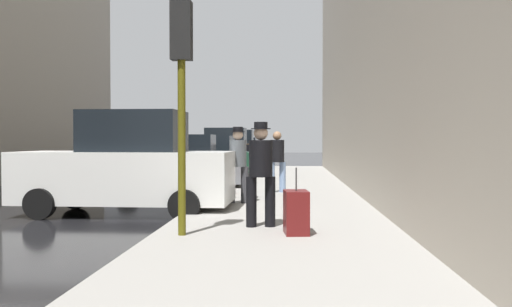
# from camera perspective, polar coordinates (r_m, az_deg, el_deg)

# --- Properties ---
(ground_plane) EXTENTS (120.00, 120.00, 0.00)m
(ground_plane) POSITION_cam_1_polar(r_m,az_deg,el_deg) (13.51, -23.93, -5.65)
(ground_plane) COLOR black
(sidewalk) EXTENTS (4.00, 40.00, 0.15)m
(sidewalk) POSITION_cam_1_polar(r_m,az_deg,el_deg) (12.01, 2.58, -6.03)
(sidewalk) COLOR gray
(sidewalk) RESTS_ON ground_plane
(parked_white_van) EXTENTS (4.65, 2.15, 2.25)m
(parked_white_van) POSITION_cam_1_polar(r_m,az_deg,el_deg) (12.67, -12.74, -1.33)
(parked_white_van) COLOR silver
(parked_white_van) RESTS_ON ground_plane
(parked_gray_coupe) EXTENTS (4.24, 2.13, 1.79)m
(parked_gray_coupe) POSITION_cam_1_polar(r_m,az_deg,el_deg) (18.35, -7.69, -1.05)
(parked_gray_coupe) COLOR slate
(parked_gray_coupe) RESTS_ON ground_plane
(parked_dark_green_sedan) EXTENTS (4.27, 2.19, 1.79)m
(parked_dark_green_sedan) POSITION_cam_1_polar(r_m,az_deg,el_deg) (24.27, -4.97, -0.45)
(parked_dark_green_sedan) COLOR #193828
(parked_dark_green_sedan) RESTS_ON ground_plane
(parked_black_suv) EXTENTS (4.65, 2.16, 2.25)m
(parked_black_suv) POSITION_cam_1_polar(r_m,az_deg,el_deg) (30.25, -3.32, 0.27)
(parked_black_suv) COLOR black
(parked_black_suv) RESTS_ON ground_plane
(parked_bronze_suv) EXTENTS (4.62, 2.11, 2.25)m
(parked_bronze_suv) POSITION_cam_1_polar(r_m,az_deg,el_deg) (36.24, -2.21, 0.46)
(parked_bronze_suv) COLOR brown
(parked_bronze_suv) RESTS_ON ground_plane
(parked_blue_sedan) EXTENTS (4.23, 2.12, 1.79)m
(parked_blue_sedan) POSITION_cam_1_polar(r_m,az_deg,el_deg) (41.32, -1.53, 0.32)
(parked_blue_sedan) COLOR navy
(parked_blue_sedan) RESTS_ON ground_plane
(fire_hydrant) EXTENTS (0.42, 0.22, 0.70)m
(fire_hydrant) POSITION_cam_1_polar(r_m,az_deg,el_deg) (15.61, -2.95, -2.76)
(fire_hydrant) COLOR red
(fire_hydrant) RESTS_ON sidewalk
(traffic_light) EXTENTS (0.32, 0.32, 3.60)m
(traffic_light) POSITION_cam_1_polar(r_m,az_deg,el_deg) (8.93, -7.45, 8.65)
(traffic_light) COLOR #514C0F
(traffic_light) RESTS_ON sidewalk
(pedestrian_with_fedora) EXTENTS (0.52, 0.45, 1.78)m
(pedestrian_with_fedora) POSITION_cam_1_polar(r_m,az_deg,el_deg) (9.64, 0.48, -1.53)
(pedestrian_with_fedora) COLOR black
(pedestrian_with_fedora) RESTS_ON sidewalk
(pedestrian_in_jeans) EXTENTS (0.53, 0.49, 1.71)m
(pedestrian_in_jeans) POSITION_cam_1_polar(r_m,az_deg,el_deg) (15.97, 2.12, -0.48)
(pedestrian_in_jeans) COLOR #728CB2
(pedestrian_in_jeans) RESTS_ON sidewalk
(pedestrian_with_beanie) EXTENTS (0.50, 0.41, 1.78)m
(pedestrian_with_beanie) POSITION_cam_1_polar(r_m,az_deg,el_deg) (13.26, -1.82, -0.73)
(pedestrian_with_beanie) COLOR #333338
(pedestrian_with_beanie) RESTS_ON sidewalk
(rolling_suitcase) EXTENTS (0.42, 0.59, 1.04)m
(rolling_suitcase) POSITION_cam_1_polar(r_m,az_deg,el_deg) (8.98, 4.04, -5.88)
(rolling_suitcase) COLOR #591414
(rolling_suitcase) RESTS_ON sidewalk
(duffel_bag) EXTENTS (0.32, 0.44, 0.28)m
(duffel_bag) POSITION_cam_1_polar(r_m,az_deg,el_deg) (14.56, -0.66, -3.88)
(duffel_bag) COLOR black
(duffel_bag) RESTS_ON sidewalk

